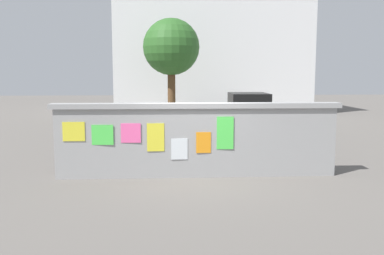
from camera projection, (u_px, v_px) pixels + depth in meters
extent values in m
plane|color=#605B56|center=(184.00, 131.00, 18.35)|extent=(60.00, 60.00, 0.00)
cube|color=#989898|center=(197.00, 142.00, 10.32)|extent=(6.72, 0.30, 1.67)
cube|color=#949494|center=(197.00, 106.00, 10.20)|extent=(6.92, 0.42, 0.12)
cube|color=yellow|center=(74.00, 132.00, 9.96)|extent=(0.51, 0.01, 0.45)
cube|color=#4CD84C|center=(102.00, 135.00, 10.01)|extent=(0.51, 0.04, 0.47)
cube|color=#F9599E|center=(131.00, 133.00, 10.04)|extent=(0.47, 0.03, 0.46)
cube|color=yellow|center=(156.00, 137.00, 10.08)|extent=(0.41, 0.02, 0.67)
cube|color=silver|center=(179.00, 149.00, 10.15)|extent=(0.39, 0.02, 0.50)
cube|color=orange|center=(204.00, 143.00, 10.16)|extent=(0.35, 0.02, 0.50)
cube|color=#4CD84C|center=(225.00, 133.00, 10.16)|extent=(0.40, 0.03, 0.78)
cylinder|color=black|center=(248.00, 136.00, 14.67)|extent=(0.70, 0.22, 0.70)
cylinder|color=black|center=(255.00, 142.00, 13.38)|extent=(0.70, 0.22, 0.70)
cylinder|color=black|center=(175.00, 136.00, 14.58)|extent=(0.70, 0.22, 0.70)
cylinder|color=black|center=(175.00, 143.00, 13.29)|extent=(0.70, 0.22, 0.70)
cube|color=black|center=(248.00, 116.00, 13.93)|extent=(1.23, 1.53, 1.50)
cube|color=gray|center=(193.00, 126.00, 13.90)|extent=(2.43, 1.55, 0.90)
cylinder|color=black|center=(90.00, 143.00, 13.54)|extent=(0.61, 0.24, 0.60)
cylinder|color=black|center=(130.00, 144.00, 13.30)|extent=(0.61, 0.26, 0.60)
cube|color=#1933A5|center=(110.00, 135.00, 13.39)|extent=(1.03, 0.47, 0.32)
cube|color=black|center=(116.00, 129.00, 13.33)|extent=(0.60, 0.35, 0.10)
cube|color=#262626|center=(93.00, 126.00, 13.45)|extent=(0.17, 0.55, 0.03)
cylinder|color=black|center=(129.00, 133.00, 15.60)|extent=(0.66, 0.07, 0.66)
cylinder|color=black|center=(99.00, 133.00, 15.50)|extent=(0.66, 0.07, 0.66)
cube|color=black|center=(114.00, 128.00, 15.53)|extent=(0.95, 0.08, 0.06)
cylinder|color=black|center=(110.00, 122.00, 15.49)|extent=(0.03, 0.03, 0.40)
cube|color=black|center=(109.00, 117.00, 15.46)|extent=(0.20, 0.09, 0.05)
cube|color=black|center=(127.00, 118.00, 15.53)|extent=(0.06, 0.44, 0.03)
cylinder|color=#BF6626|center=(146.00, 151.00, 11.63)|extent=(0.12, 0.12, 0.80)
cylinder|color=#BF6626|center=(139.00, 151.00, 11.61)|extent=(0.12, 0.12, 0.80)
cylinder|color=#BF6626|center=(142.00, 125.00, 11.53)|extent=(0.36, 0.36, 0.60)
sphere|color=#8C664C|center=(142.00, 110.00, 11.47)|extent=(0.22, 0.22, 0.22)
cylinder|color=yellow|center=(282.00, 150.00, 11.68)|extent=(0.12, 0.12, 0.80)
cylinder|color=yellow|center=(278.00, 151.00, 11.57)|extent=(0.12, 0.12, 0.80)
cylinder|color=#338CBF|center=(280.00, 125.00, 11.53)|extent=(0.47, 0.47, 0.60)
sphere|color=#8C664C|center=(281.00, 110.00, 11.48)|extent=(0.22, 0.22, 0.22)
cylinder|color=brown|center=(172.00, 95.00, 21.72)|extent=(0.39, 0.39, 2.80)
sphere|color=#2B5E24|center=(171.00, 47.00, 21.42)|extent=(2.84, 2.84, 2.84)
cube|color=white|center=(211.00, 56.00, 27.25)|extent=(11.73, 5.46, 7.07)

